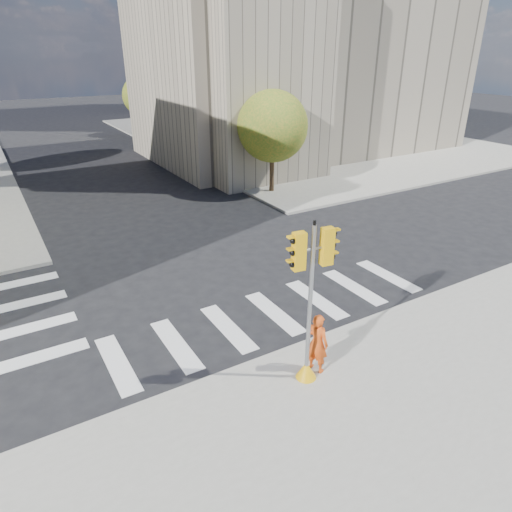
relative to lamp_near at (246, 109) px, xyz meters
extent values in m
plane|color=black|center=(-8.00, -14.00, -4.58)|extent=(160.00, 160.00, 0.00)
cube|color=gray|center=(12.00, 12.00, -4.50)|extent=(28.00, 40.00, 0.15)
cube|color=gray|center=(9.00, 6.00, 2.42)|extent=(26.00, 14.00, 14.00)
cube|color=gray|center=(1.00, 1.00, 2.42)|extent=(8.00, 8.00, 14.00)
cylinder|color=#382616|center=(-0.50, -4.00, -3.39)|extent=(0.28, 0.28, 2.38)
sphere|color=#28641C|center=(-0.50, -4.00, -0.52)|extent=(4.20, 4.20, 4.20)
cylinder|color=#382616|center=(-0.50, 8.00, -3.32)|extent=(0.28, 0.28, 2.52)
sphere|color=#28641C|center=(-0.50, 8.00, -0.22)|extent=(4.60, 4.60, 4.60)
cylinder|color=#382616|center=(-0.50, 20.00, -3.44)|extent=(0.28, 0.28, 2.27)
sphere|color=#28641C|center=(-0.50, 20.00, -0.70)|extent=(4.00, 4.00, 4.00)
cylinder|color=black|center=(0.00, 0.00, -0.43)|extent=(0.12, 0.12, 8.00)
cube|color=black|center=(0.00, 0.00, 3.57)|extent=(0.35, 0.18, 0.22)
cylinder|color=black|center=(0.00, 14.00, -0.43)|extent=(0.12, 0.12, 8.00)
cube|color=black|center=(0.00, 14.00, 3.57)|extent=(0.35, 0.18, 0.22)
cone|color=#DCA00B|center=(-9.30, -19.41, -4.18)|extent=(0.56, 0.56, 0.50)
cylinder|color=gray|center=(-9.30, -19.41, -2.23)|extent=(0.11, 0.11, 4.41)
cylinder|color=black|center=(-9.30, -19.41, 0.03)|extent=(0.07, 0.07, 0.12)
cylinder|color=gray|center=(-9.30, -19.41, -0.62)|extent=(0.90, 0.18, 0.06)
cube|color=#DCA00B|center=(-9.68, -19.35, -0.62)|extent=(0.33, 0.26, 0.95)
cube|color=#DCA00B|center=(-8.92, -19.46, -0.62)|extent=(0.33, 0.26, 0.95)
imported|color=#CB4713|center=(-8.87, -19.28, -3.55)|extent=(0.64, 0.76, 1.77)
camera|label=1|loc=(-15.54, -27.18, 3.72)|focal=32.00mm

